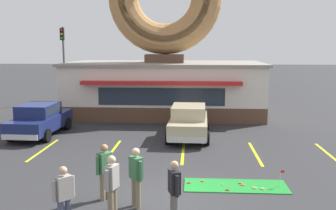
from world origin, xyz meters
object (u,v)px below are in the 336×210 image
object	(u,v)px
pedestrian_blue_sweater_man	(112,184)
trash_bin	(52,113)
putting_flag_pin	(282,174)
car_navy	(40,118)
traffic_light_pole	(63,55)
pedestrian_clipboard_woman	(64,195)
pedestrian_beanie_man	(136,175)
golf_ball	(222,184)
car_champagne	(189,120)
pedestrian_leather_jacket_man	(105,169)
pedestrian_hooded_kid	(174,189)

from	to	relation	value
pedestrian_blue_sweater_man	trash_bin	bearing A→B (deg)	116.00
putting_flag_pin	car_navy	world-z (taller)	car_navy
pedestrian_blue_sweater_man	traffic_light_pole	world-z (taller)	traffic_light_pole
traffic_light_pole	trash_bin	bearing A→B (deg)	-77.88
pedestrian_clipboard_woman	pedestrian_beanie_man	distance (m)	2.12
traffic_light_pole	pedestrian_clipboard_woman	bearing A→B (deg)	-71.85
pedestrian_beanie_man	putting_flag_pin	bearing A→B (deg)	22.21
golf_ball	pedestrian_clipboard_woman	xyz separation A→B (m)	(-4.05, -3.28, 0.83)
car_navy	traffic_light_pole	world-z (taller)	traffic_light_pole
car_champagne	traffic_light_pole	distance (m)	14.79
pedestrian_blue_sweater_man	pedestrian_beanie_man	xyz separation A→B (m)	(0.51, 0.77, -0.00)
car_navy	pedestrian_clipboard_woman	size ratio (longest dim) A/B	2.88
pedestrian_clipboard_woman	pedestrian_beanie_man	xyz separation A→B (m)	(1.54, 1.46, 0.05)
pedestrian_clipboard_woman	car_champagne	bearing A→B (deg)	73.54
car_navy	car_champagne	bearing A→B (deg)	-0.30
pedestrian_leather_jacket_man	trash_bin	size ratio (longest dim) A/B	1.70
pedestrian_beanie_man	traffic_light_pole	bearing A→B (deg)	113.41
pedestrian_blue_sweater_man	pedestrian_hooded_kid	xyz separation A→B (m)	(1.61, -0.16, -0.04)
car_champagne	pedestrian_leather_jacket_man	size ratio (longest dim) A/B	2.78
trash_bin	traffic_light_pole	bearing A→B (deg)	102.12
pedestrian_beanie_man	trash_bin	world-z (taller)	pedestrian_beanie_man
car_champagne	pedestrian_beanie_man	size ratio (longest dim) A/B	2.73
pedestrian_leather_jacket_man	pedestrian_hooded_kid	bearing A→B (deg)	-34.31
pedestrian_blue_sweater_man	pedestrian_clipboard_woman	bearing A→B (deg)	-146.07
putting_flag_pin	traffic_light_pole	xyz separation A→B (m)	(-12.64, 17.38, 3.27)
putting_flag_pin	pedestrian_leather_jacket_man	xyz separation A→B (m)	(-5.32, -1.28, 0.48)
pedestrian_leather_jacket_man	pedestrian_beanie_man	bearing A→B (deg)	-26.56
car_navy	pedestrian_clipboard_woman	world-z (taller)	pedestrian_clipboard_woman
pedestrian_blue_sweater_man	pedestrian_beanie_man	bearing A→B (deg)	56.59
pedestrian_hooded_kid	pedestrian_beanie_man	distance (m)	1.44
golf_ball	pedestrian_blue_sweater_man	world-z (taller)	pedestrian_blue_sweater_man
car_champagne	pedestrian_leather_jacket_man	xyz separation A→B (m)	(-2.33, -7.83, 0.04)
pedestrian_leather_jacket_man	traffic_light_pole	xyz separation A→B (m)	(-7.32, 18.67, 2.79)
trash_bin	car_navy	bearing A→B (deg)	-78.32
pedestrian_beanie_man	pedestrian_clipboard_woman	bearing A→B (deg)	-136.44
golf_ball	car_champagne	bearing A→B (deg)	100.10
pedestrian_blue_sweater_man	traffic_light_pole	distance (m)	21.57
putting_flag_pin	pedestrian_blue_sweater_man	world-z (taller)	pedestrian_blue_sweater_man
golf_ball	pedestrian_clipboard_woman	distance (m)	5.27
golf_ball	car_champagne	size ratio (longest dim) A/B	0.01
trash_bin	traffic_light_pole	xyz separation A→B (m)	(-1.52, 7.07, 3.21)
car_champagne	traffic_light_pole	size ratio (longest dim) A/B	0.79
putting_flag_pin	pedestrian_leather_jacket_man	size ratio (longest dim) A/B	0.33
pedestrian_clipboard_woman	pedestrian_blue_sweater_man	bearing A→B (deg)	33.93
car_navy	pedestrian_clipboard_woman	xyz separation A→B (m)	(4.47, -9.81, 0.01)
golf_ball	pedestrian_beanie_man	size ratio (longest dim) A/B	0.02
pedestrian_blue_sweater_man	car_navy	bearing A→B (deg)	121.08
pedestrian_leather_jacket_man	traffic_light_pole	bearing A→B (deg)	111.40
pedestrian_leather_jacket_man	traffic_light_pole	world-z (taller)	traffic_light_pole
putting_flag_pin	golf_ball	bearing A→B (deg)	178.56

